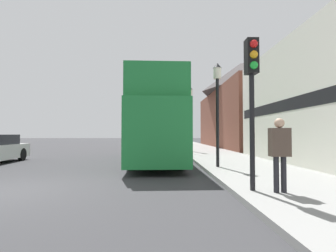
# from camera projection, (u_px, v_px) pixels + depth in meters

# --- Properties ---
(ground_plane) EXTENTS (144.00, 144.00, 0.00)m
(ground_plane) POSITION_uv_depth(u_px,v_px,m) (122.00, 148.00, 27.61)
(ground_plane) COLOR #333335
(sidewalk) EXTENTS (3.93, 108.00, 0.14)m
(sidewalk) POSITION_uv_depth(u_px,v_px,m) (200.00, 149.00, 24.82)
(sidewalk) COLOR gray
(sidewalk) RESTS_ON ground_plane
(brick_terrace_rear) EXTENTS (6.00, 18.70, 9.24)m
(brick_terrace_rear) POSITION_uv_depth(u_px,v_px,m) (241.00, 105.00, 28.52)
(brick_terrace_rear) COLOR brown
(brick_terrace_rear) RESTS_ON ground_plane
(tour_bus) EXTENTS (2.71, 10.15, 4.12)m
(tour_bus) POSITION_uv_depth(u_px,v_px,m) (156.00, 128.00, 14.07)
(tour_bus) COLOR #1E7A38
(tour_bus) RESTS_ON ground_plane
(parked_car_ahead_of_bus) EXTENTS (1.90, 4.46, 1.55)m
(parked_car_ahead_of_bus) POSITION_uv_depth(u_px,v_px,m) (169.00, 144.00, 20.95)
(parked_car_ahead_of_bus) COLOR maroon
(parked_car_ahead_of_bus) RESTS_ON ground_plane
(pedestrian_nearest) EXTENTS (0.45, 0.25, 1.71)m
(pedestrian_nearest) POSITION_uv_depth(u_px,v_px,m) (280.00, 148.00, 6.05)
(pedestrian_nearest) COLOR #232328
(pedestrian_nearest) RESTS_ON sidewalk
(traffic_signal) EXTENTS (0.28, 0.42, 3.65)m
(traffic_signal) POSITION_uv_depth(u_px,v_px,m) (252.00, 79.00, 6.31)
(traffic_signal) COLOR black
(traffic_signal) RESTS_ON sidewalk
(lamp_post_nearest) EXTENTS (0.35, 0.35, 4.32)m
(lamp_post_nearest) POSITION_uv_depth(u_px,v_px,m) (217.00, 94.00, 10.89)
(lamp_post_nearest) COLOR black
(lamp_post_nearest) RESTS_ON sidewalk
(lamp_post_second) EXTENTS (0.35, 0.35, 5.12)m
(lamp_post_second) POSITION_uv_depth(u_px,v_px,m) (190.00, 107.00, 20.76)
(lamp_post_second) COLOR black
(lamp_post_second) RESTS_ON sidewalk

